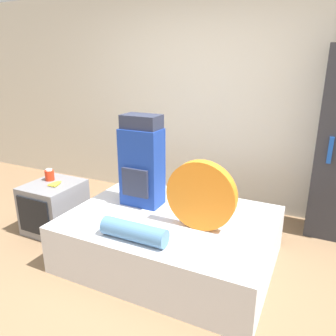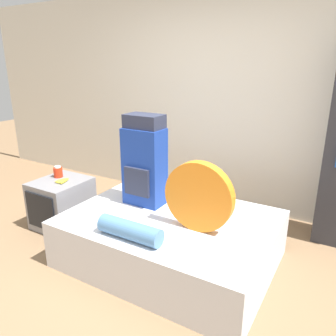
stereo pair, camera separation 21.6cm
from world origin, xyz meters
name	(u,v)px [view 1 (the left image)]	position (x,y,z in m)	size (l,w,h in m)	color
ground_plane	(125,290)	(0.00, 0.00, 0.00)	(16.00, 16.00, 0.00)	#846647
wall_back	(212,101)	(0.00, 2.01, 1.30)	(8.00, 0.05, 2.60)	silver
bed	(171,238)	(0.14, 0.56, 0.22)	(1.79, 1.33, 0.44)	silver
backpack	(142,162)	(-0.22, 0.69, 0.86)	(0.38, 0.27, 0.86)	navy
tent_bag	(201,196)	(0.46, 0.47, 0.73)	(0.58, 0.09, 0.58)	orange
sleeping_roll	(134,232)	(0.07, 0.06, 0.51)	(0.54, 0.15, 0.15)	teal
television	(55,207)	(-1.23, 0.53, 0.26)	(0.51, 0.58, 0.53)	gray
canister	(50,175)	(-1.33, 0.61, 0.59)	(0.10, 0.10, 0.13)	red
banana_bunch	(56,184)	(-1.17, 0.53, 0.54)	(0.12, 0.16, 0.03)	yellow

